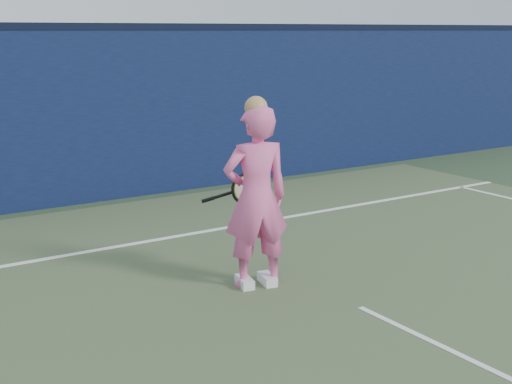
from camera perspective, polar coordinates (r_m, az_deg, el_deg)
ground at (r=6.05m, az=14.74°, el=-12.00°), size 80.00×80.00×0.00m
backstop_wall at (r=11.01m, az=-10.83°, el=6.09°), size 24.00×0.40×2.50m
wall_cap at (r=10.93m, az=-11.13°, el=12.87°), size 24.00×0.42×0.10m
player at (r=6.93m, az=-0.00°, el=-0.40°), size 0.74×0.57×1.89m
racket at (r=7.30m, az=-1.00°, el=0.18°), size 0.58×0.32×0.34m
court_lines at (r=5.86m, az=17.19°, el=-12.90°), size 11.00×12.04×0.01m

